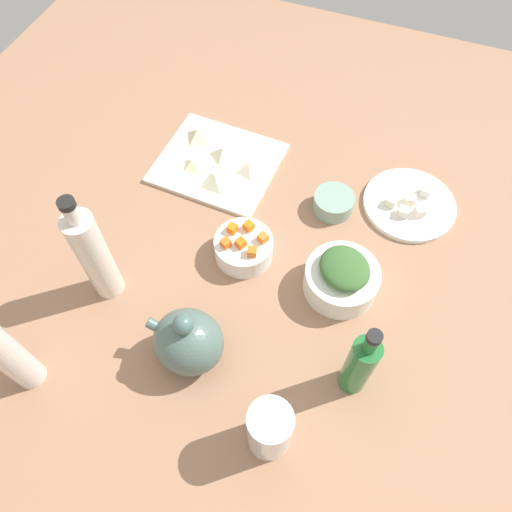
{
  "coord_description": "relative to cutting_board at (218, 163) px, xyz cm",
  "views": [
    {
      "loc": [
        -18.83,
        49.09,
        93.7
      ],
      "look_at": [
        0.0,
        0.0,
        8.0
      ],
      "focal_mm": 34.47,
      "sensor_mm": 36.0,
      "label": 1
    }
  ],
  "objects": [
    {
      "name": "dumpling_4",
      "position": [
        7.58,
        -5.34,
        2.04
      ],
      "size": [
        6.36,
        6.44,
        3.08
      ],
      "primitive_type": "pyramid",
      "rotation": [
        0.0,
        0.0,
        1.3
      ],
      "color": "beige",
      "rests_on": "cutting_board"
    },
    {
      "name": "cutting_board",
      "position": [
        0.0,
        0.0,
        0.0
      ],
      "size": [
        29.03,
        25.81,
        1.0
      ],
      "primitive_type": "cube",
      "rotation": [
        0.0,
        0.0,
        -0.04
      ],
      "color": "beige",
      "rests_on": "tabletop"
    },
    {
      "name": "bottle_0",
      "position": [
        11.76,
        61.15,
        10.31
      ],
      "size": [
        5.34,
        5.34,
        24.47
      ],
      "color": "silver",
      "rests_on": "tabletop"
    },
    {
      "name": "bottle_2",
      "position": [
        -44.63,
        40.58,
        8.55
      ],
      "size": [
        5.03,
        5.03,
        22.03
      ],
      "color": "#236B31",
      "rests_on": "tabletop"
    },
    {
      "name": "tofu_cube_2",
      "position": [
        -48.74,
        -1.48,
        1.8
      ],
      "size": [
        2.99,
        2.99,
        2.2
      ],
      "primitive_type": "cube",
      "rotation": [
        0.0,
        0.0,
        2.08
      ],
      "color": "white",
      "rests_on": "plate_tofu"
    },
    {
      "name": "chopped_greens_mound",
      "position": [
        -37.04,
        22.28,
        7.53
      ],
      "size": [
        14.31,
        14.23,
        3.41
      ],
      "primitive_type": "ellipsoid",
      "rotation": [
        0.0,
        0.0,
        2.41
      ],
      "color": "#3A652F",
      "rests_on": "bowl_greens"
    },
    {
      "name": "dumpling_2",
      "position": [
        -2.21,
        6.52,
        1.89
      ],
      "size": [
        7.53,
        7.51,
        2.78
      ],
      "primitive_type": "pyramid",
      "rotation": [
        0.0,
        0.0,
        0.73
      ],
      "color": "beige",
      "rests_on": "cutting_board"
    },
    {
      "name": "tofu_cube_1",
      "position": [
        -45.34,
        -0.02,
        1.8
      ],
      "size": [
        2.36,
        2.36,
        2.2
      ],
      "primitive_type": "cube",
      "rotation": [
        0.0,
        0.0,
        0.08
      ],
      "color": "silver",
      "rests_on": "plate_tofu"
    },
    {
      "name": "dumpling_3",
      "position": [
        -0.56,
        -2.08,
        1.88
      ],
      "size": [
        5.62,
        5.32,
        2.76
      ],
      "primitive_type": "pyramid",
      "rotation": [
        0.0,
        0.0,
        3.22
      ],
      "color": "beige",
      "rests_on": "cutting_board"
    },
    {
      "name": "teapot",
      "position": [
        -14.64,
        46.51,
        6.12
      ],
      "size": [
        14.82,
        12.1,
        16.14
      ],
      "color": "#4E6760",
      "rests_on": "tabletop"
    },
    {
      "name": "bowl_carrots",
      "position": [
        -15.57,
        21.9,
        2.14
      ],
      "size": [
        12.46,
        12.46,
        5.28
      ],
      "primitive_type": "cylinder",
      "color": "white",
      "rests_on": "tabletop"
    },
    {
      "name": "carrot_cube_0",
      "position": [
        -15.43,
        18.53,
        5.68
      ],
      "size": [
        2.38,
        2.38,
        1.8
      ],
      "primitive_type": "cube",
      "rotation": [
        0.0,
        0.0,
        2.72
      ],
      "color": "orange",
      "rests_on": "bowl_carrots"
    },
    {
      "name": "carrot_cube_1",
      "position": [
        -12.47,
        20.31,
        5.68
      ],
      "size": [
        2.13,
        2.13,
        1.8
      ],
      "primitive_type": "cube",
      "rotation": [
        0.0,
        0.0,
        1.36
      ],
      "color": "orange",
      "rests_on": "bowl_carrots"
    },
    {
      "name": "bowl_greens",
      "position": [
        -37.04,
        22.28,
        2.66
      ],
      "size": [
        15.1,
        15.1,
        6.33
      ],
      "primitive_type": "cylinder",
      "color": "white",
      "rests_on": "tabletop"
    },
    {
      "name": "carrot_cube_2",
      "position": [
        -15.47,
        23.07,
        5.68
      ],
      "size": [
        2.4,
        2.4,
        1.8
      ],
      "primitive_type": "cube",
      "rotation": [
        0.0,
        0.0,
        2.69
      ],
      "color": "orange",
      "rests_on": "bowl_carrots"
    },
    {
      "name": "dumpling_0",
      "position": [
        5.03,
        3.67,
        1.6
      ],
      "size": [
        5.56,
        5.57,
        2.2
      ],
      "primitive_type": "pyramid",
      "rotation": [
        0.0,
        0.0,
        1.06
      ],
      "color": "beige",
      "rests_on": "cutting_board"
    },
    {
      "name": "tabletop",
      "position": [
        -19.25,
        24.18,
        -2.0
      ],
      "size": [
        190.0,
        190.0,
        3.0
      ],
      "primitive_type": "cube",
      "color": "#9D7155",
      "rests_on": "ground"
    },
    {
      "name": "tofu_cube_0",
      "position": [
        -49.05,
        -7.73,
        1.8
      ],
      "size": [
        2.52,
        2.52,
        2.2
      ],
      "primitive_type": "cube",
      "rotation": [
        0.0,
        0.0,
        2.99
      ],
      "color": "white",
      "rests_on": "plate_tofu"
    },
    {
      "name": "carrot_cube_4",
      "position": [
        -18.39,
        24.62,
        5.68
      ],
      "size": [
        2.18,
        2.18,
        1.8
      ],
      "primitive_type": "cube",
      "rotation": [
        0.0,
        0.0,
        0.24
      ],
      "color": "orange",
      "rests_on": "bowl_carrots"
    },
    {
      "name": "carrot_cube_5",
      "position": [
        -12.6,
        24.51,
        5.68
      ],
      "size": [
        2.43,
        2.43,
        1.8
      ],
      "primitive_type": "cube",
      "rotation": [
        0.0,
        0.0,
        2.66
      ],
      "color": "orange",
      "rests_on": "bowl_carrots"
    },
    {
      "name": "carrot_cube_3",
      "position": [
        -19.35,
        20.22,
        5.68
      ],
      "size": [
        2.42,
        2.42,
        1.8
      ],
      "primitive_type": "cube",
      "rotation": [
        0.0,
        0.0,
        2.67
      ],
      "color": "orange",
      "rests_on": "bowl_carrots"
    },
    {
      "name": "dumpling_1",
      "position": [
        -8.22,
        0.17,
        1.55
      ],
      "size": [
        6.47,
        6.34,
        2.1
      ],
      "primitive_type": "pyramid",
      "rotation": [
        0.0,
        0.0,
        0.52
      ],
      "color": "beige",
      "rests_on": "cutting_board"
    },
    {
      "name": "bottle_1",
      "position": [
        7.53,
        39.16,
        11.91
      ],
      "size": [
        5.9,
        5.9,
        28.8
      ],
      "color": "silver",
      "rests_on": "tabletop"
    },
    {
      "name": "bowl_small_side",
      "position": [
        -29.94,
        2.96,
        1.6
      ],
      "size": [
        9.18,
        9.18,
        4.19
      ],
      "primitive_type": "cylinder",
      "color": "#81A292",
      "rests_on": "tabletop"
    },
    {
      "name": "tofu_cube_4",
      "position": [
        -42.2,
        -1.94,
        1.8
      ],
      "size": [
        2.56,
        2.56,
        2.2
      ],
      "primitive_type": "cube",
      "rotation": [
        0.0,
        0.0,
        2.96
      ],
      "color": "#F7F3CB",
      "rests_on": "plate_tofu"
    },
    {
      "name": "drinking_glass_0",
      "position": [
        -33.77,
        55.87,
        6.72
      ],
      "size": [
        7.51,
        7.51,
        14.45
      ],
      "primitive_type": "cylinder",
      "color": "white",
      "rests_on": "tabletop"
    },
    {
      "name": "plate_tofu",
      "position": [
        -46.25,
        -4.02,
        0.1
      ],
      "size": [
        21.1,
        21.1,
        1.2
      ],
      "primitive_type": "cylinder",
      "color": "white",
      "rests_on": "tabletop"
    },
    {
      "name": "tofu_cube_3",
      "position": [
        -46.05,
        -3.86,
        1.8
      ],
      "size": [
        2.59,
        2.59,
        2.2
      ],
      "primitive_type": "cube",
      "rotation": [
        0.0,
        0.0,
        0.2
      ],
      "color": "white",
      "rests_on": "plate_tofu"
    }
  ]
}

